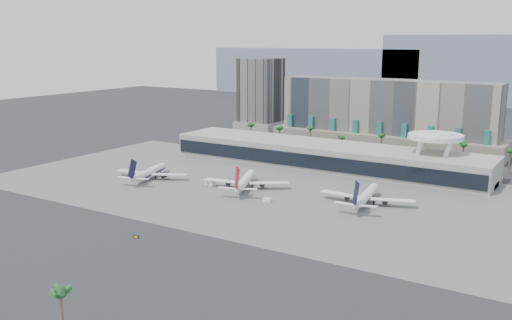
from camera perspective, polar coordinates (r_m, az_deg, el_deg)
The scene contains 15 objects.
ground at distance 211.37m, azimuth -6.08°, elevation -6.16°, with size 900.00×900.00×0.00m, color #232326.
apron_pad at distance 254.96m, azimuth 1.57°, elevation -2.92°, with size 260.00×130.00×0.06m, color #5B5B59.
mountain_ridge at distance 635.79m, azimuth 23.50°, elevation 7.79°, with size 680.00×60.00×70.00m.
hotel at distance 354.47m, azimuth 12.89°, elevation 3.78°, with size 140.00×30.00×42.00m.
office_tower at distance 421.77m, azimuth 0.49°, elevation 6.19°, with size 30.00×30.00×52.00m.
terminal at distance 300.81m, azimuth 6.90°, elevation 0.58°, with size 170.00×32.50×14.50m.
saucer_structure at distance 286.05m, azimuth 17.51°, elevation 1.94°, with size 26.00×26.00×21.89m.
palm_row at distance 329.17m, azimuth 10.64°, elevation 2.15°, with size 157.80×2.80×13.10m.
airliner_left at distance 277.16m, azimuth -10.63°, elevation -1.21°, with size 35.88×37.23×13.12m.
airliner_centre at distance 254.93m, azimuth -1.10°, elevation -2.10°, with size 37.27×38.44×14.01m.
airliner_right at distance 235.02m, azimuth 10.94°, elevation -3.55°, with size 38.86×40.24×13.93m.
service_vehicle_a at distance 261.60m, azimuth -4.58°, elevation -2.29°, with size 5.01×2.45×2.45m, color white.
service_vehicle_b at distance 235.00m, azimuth 1.14°, elevation -4.01°, with size 3.28×1.88×1.69m, color white.
taxiway_sign at distance 197.57m, azimuth -11.88°, elevation -7.53°, with size 2.10×0.63×0.95m.
near_palm_b at distance 128.85m, azimuth -18.97°, elevation -13.01°, with size 6.00×6.00×15.50m.
Camera 1 is at (124.99, -157.32, 65.63)m, focal length 40.00 mm.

